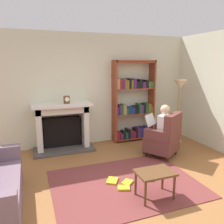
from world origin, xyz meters
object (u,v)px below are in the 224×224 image
side_table (155,176)px  floor_lamp (180,90)px  mantel_clock (67,100)px  seated_reader (160,128)px  bookshelf (134,103)px  armchair_reading (165,138)px  fireplace (62,125)px

side_table → floor_lamp: 2.92m
mantel_clock → seated_reader: 2.16m
mantel_clock → seated_reader: mantel_clock is taller
bookshelf → side_table: (-0.86, -2.56, -0.62)m
armchair_reading → floor_lamp: floor_lamp is taller
seated_reader → floor_lamp: 1.32m
bookshelf → seated_reader: bookshelf is taller
side_table → mantel_clock: bearing=109.8°
fireplace → bookshelf: bearing=1.1°
mantel_clock → bookshelf: 1.75m
mantel_clock → armchair_reading: size_ratio=0.17×
armchair_reading → side_table: bearing=17.5°
armchair_reading → seated_reader: bearing=-90.0°
mantel_clock → floor_lamp: floor_lamp is taller
fireplace → mantel_clock: size_ratio=8.22×
bookshelf → seated_reader: (0.08, -1.16, -0.36)m
mantel_clock → side_table: (0.87, -2.42, -0.83)m
armchair_reading → seated_reader: 0.23m
fireplace → seated_reader: 2.23m
fireplace → side_table: fireplace is taller
seated_reader → floor_lamp: size_ratio=0.71×
side_table → floor_lamp: size_ratio=0.35×
mantel_clock → side_table: 2.70m
fireplace → floor_lamp: (2.84, -0.51, 0.77)m
floor_lamp → seated_reader: bearing=-146.2°
bookshelf → armchair_reading: size_ratio=2.14×
floor_lamp → mantel_clock: bearing=171.5°
side_table → fireplace: bearing=111.3°
fireplace → mantel_clock: bearing=-42.4°
seated_reader → side_table: bearing=21.3°
bookshelf → floor_lamp: bearing=-28.5°
mantel_clock → bookshelf: size_ratio=0.08×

